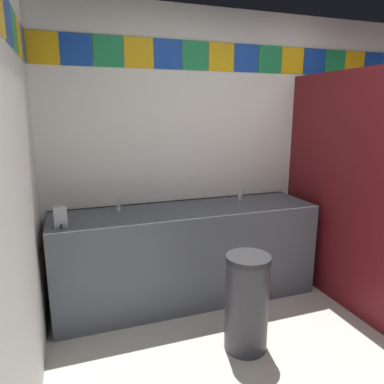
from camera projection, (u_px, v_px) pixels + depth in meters
wall_back at (241, 150)px, 3.46m from camera, size 3.69×0.09×2.51m
vanity_counter at (187, 253)px, 3.12m from camera, size 2.24×0.60×0.82m
faucet_left at (118, 206)px, 2.92m from camera, size 0.04×0.10×0.14m
faucet_right at (241, 195)px, 3.28m from camera, size 0.04×0.10×0.14m
soap_dispenser at (61, 217)px, 2.53m from camera, size 0.09×0.09×0.16m
toilet at (352, 245)px, 3.61m from camera, size 0.39×0.49×0.74m
trash_bin at (247, 303)px, 2.46m from camera, size 0.30×0.30×0.69m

